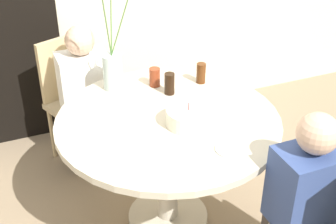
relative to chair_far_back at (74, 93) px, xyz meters
The scene contains 12 objects.
ground_plane 1.13m from the chair_far_back, 68.73° to the right, with size 16.00×16.00×0.00m, color #89755B.
dining_table 1.00m from the chair_far_back, 68.73° to the right, with size 1.29×1.29×0.77m.
chair_far_back is the anchor object (origin of this frame).
chair_left_flank 1.99m from the chair_far_back, 63.25° to the right, with size 0.55×0.55×0.93m.
birthday_cake 1.16m from the chair_far_back, 66.89° to the right, with size 0.25×0.25×0.14m.
flower_vase 0.65m from the chair_far_back, 68.27° to the right, with size 0.27×0.27×0.75m.
side_plate 1.46m from the chair_far_back, 67.89° to the right, with size 0.16×0.16×0.01m.
drink_glass_0 0.99m from the chair_far_back, 39.93° to the right, with size 0.06×0.06×0.13m.
drink_glass_1 0.75m from the chair_far_back, 50.92° to the right, with size 0.07×0.07×0.12m.
drink_glass_2 0.88m from the chair_far_back, 54.20° to the right, with size 0.06×0.06×0.14m.
person_boy 0.16m from the chair_far_back, 68.73° to the right, with size 0.34×0.24×1.09m.
person_guest 1.83m from the chair_far_back, 63.72° to the right, with size 0.34×0.24×1.09m.
Camera 1 is at (-0.86, -2.09, 2.17)m, focal length 50.00 mm.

